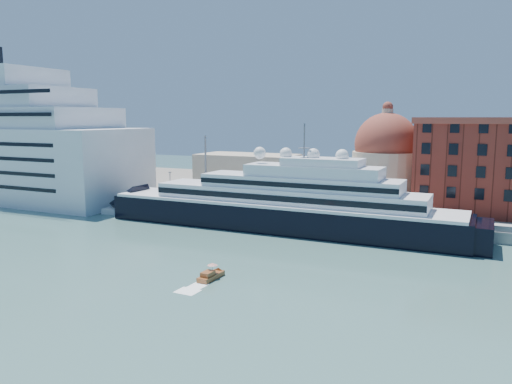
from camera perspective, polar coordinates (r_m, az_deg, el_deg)
The scene contains 10 objects.
ground at distance 96.24m, azimuth -5.55°, elevation -6.70°, with size 400.00×400.00×0.00m, color #3B6762.
quay at distance 125.59m, azimuth 2.39°, elevation -2.48°, with size 180.00×10.00×2.50m, color gray.
land at distance 163.67m, azimuth 7.98°, elevation -0.07°, with size 260.00×72.00×2.00m, color slate.
quay_fence at distance 121.18m, azimuth 1.57°, elevation -1.99°, with size 180.00×0.10×1.20m, color slate.
superyacht at distance 114.21m, azimuth 1.20°, elevation -1.76°, with size 93.60×12.98×27.97m.
service_barge at distance 135.61m, azimuth -14.53°, elevation -2.13°, with size 12.72×6.41×2.74m.
water_taxi at distance 79.75m, azimuth -5.22°, elevation -9.47°, with size 2.03×5.56×2.61m.
warehouse at distance 132.22m, azimuth 27.00°, elevation 2.64°, with size 43.00×19.00×23.25m.
church at distance 144.18m, azimuth 8.44°, elevation 2.74°, with size 66.00×18.00×25.50m.
lamp_posts at distance 128.12m, azimuth -3.11°, elevation 1.62°, with size 120.80×2.40×18.00m.
Camera 1 is at (47.76, -79.66, 25.21)m, focal length 35.00 mm.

